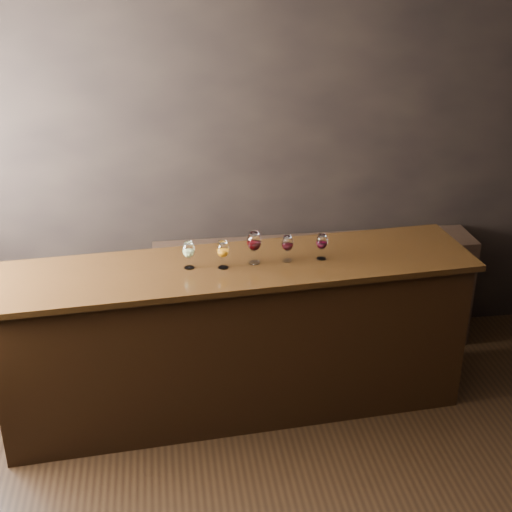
{
  "coord_description": "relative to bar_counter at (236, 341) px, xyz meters",
  "views": [
    {
      "loc": [
        -0.59,
        -2.81,
        3.05
      ],
      "look_at": [
        -0.0,
        1.29,
        1.15
      ],
      "focal_mm": 50.0,
      "sensor_mm": 36.0,
      "label": 1
    }
  ],
  "objects": [
    {
      "name": "glass_red_a",
      "position": [
        0.13,
        0.01,
        0.72
      ],
      "size": [
        0.09,
        0.09,
        0.21
      ],
      "color": "white",
      "rests_on": "bar_top"
    },
    {
      "name": "back_bar_shelf",
      "position": [
        0.71,
        0.74,
        -0.09
      ],
      "size": [
        2.47,
        0.4,
        0.89
      ],
      "primitive_type": "cube",
      "color": "black",
      "rests_on": "ground"
    },
    {
      "name": "room_shell",
      "position": [
        -0.09,
        -1.18,
        1.28
      ],
      "size": [
        5.02,
        4.52,
        2.81
      ],
      "color": "black",
      "rests_on": "ground"
    },
    {
      "name": "glass_white",
      "position": [
        -0.29,
        -0.01,
        0.69
      ],
      "size": [
        0.08,
        0.08,
        0.18
      ],
      "color": "white",
      "rests_on": "bar_top"
    },
    {
      "name": "bar_counter",
      "position": [
        0.0,
        0.0,
        0.0
      ],
      "size": [
        3.07,
        0.88,
        1.06
      ],
      "primitive_type": "cube",
      "rotation": [
        0.0,
        0.0,
        0.07
      ],
      "color": "black",
      "rests_on": "ground"
    },
    {
      "name": "glass_red_c",
      "position": [
        0.57,
        0.01,
        0.69
      ],
      "size": [
        0.07,
        0.07,
        0.17
      ],
      "color": "white",
      "rests_on": "bar_top"
    },
    {
      "name": "glass_red_b",
      "position": [
        0.34,
        0.01,
        0.69
      ],
      "size": [
        0.08,
        0.08,
        0.18
      ],
      "color": "white",
      "rests_on": "bar_top"
    },
    {
      "name": "bar_top",
      "position": [
        0.0,
        0.0,
        0.55
      ],
      "size": [
        3.18,
        0.96,
        0.04
      ],
      "primitive_type": "cube",
      "rotation": [
        0.0,
        0.0,
        0.07
      ],
      "color": "black",
      "rests_on": "bar_counter"
    },
    {
      "name": "glass_amber",
      "position": [
        -0.08,
        -0.04,
        0.69
      ],
      "size": [
        0.08,
        0.08,
        0.18
      ],
      "color": "white",
      "rests_on": "bar_top"
    }
  ]
}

